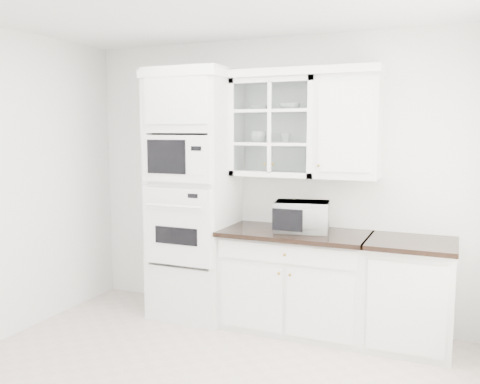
% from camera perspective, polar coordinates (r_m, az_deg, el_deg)
% --- Properties ---
extents(room_shell, '(4.00, 3.50, 2.70)m').
position_cam_1_polar(room_shell, '(3.70, -2.37, 6.24)').
color(room_shell, white).
rests_on(room_shell, ground).
extents(oven_column, '(0.76, 0.68, 2.40)m').
position_cam_1_polar(oven_column, '(4.96, -5.24, -0.32)').
color(oven_column, white).
rests_on(oven_column, ground).
extents(base_cabinet_run, '(1.32, 0.67, 0.92)m').
position_cam_1_polar(base_cabinet_run, '(4.75, 6.21, -9.76)').
color(base_cabinet_run, white).
rests_on(base_cabinet_run, ground).
extents(extra_base_cabinet, '(0.72, 0.67, 0.92)m').
position_cam_1_polar(extra_base_cabinet, '(4.57, 18.50, -10.74)').
color(extra_base_cabinet, white).
rests_on(extra_base_cabinet, ground).
extents(upper_cabinet_glass, '(0.80, 0.33, 0.90)m').
position_cam_1_polar(upper_cabinet_glass, '(4.76, 4.01, 7.24)').
color(upper_cabinet_glass, white).
rests_on(upper_cabinet_glass, room_shell).
extents(upper_cabinet_solid, '(0.55, 0.33, 0.90)m').
position_cam_1_polar(upper_cabinet_solid, '(4.58, 12.08, 7.12)').
color(upper_cabinet_solid, white).
rests_on(upper_cabinet_solid, room_shell).
extents(crown_molding, '(2.14, 0.38, 0.07)m').
position_cam_1_polar(crown_molding, '(4.79, 2.75, 13.05)').
color(crown_molding, white).
rests_on(crown_molding, room_shell).
extents(countertop_microwave, '(0.54, 0.47, 0.27)m').
position_cam_1_polar(countertop_microwave, '(4.59, 6.98, -2.73)').
color(countertop_microwave, white).
rests_on(countertop_microwave, base_cabinet_run).
extents(bowl_a, '(0.24, 0.24, 0.05)m').
position_cam_1_polar(bowl_a, '(4.82, 2.24, 9.45)').
color(bowl_a, white).
rests_on(bowl_a, upper_cabinet_glass).
extents(bowl_b, '(0.23, 0.23, 0.06)m').
position_cam_1_polar(bowl_b, '(4.71, 5.59, 9.53)').
color(bowl_b, white).
rests_on(bowl_b, upper_cabinet_glass).
extents(cup_a, '(0.16, 0.16, 0.11)m').
position_cam_1_polar(cup_a, '(4.79, 2.05, 6.22)').
color(cup_a, white).
rests_on(cup_a, upper_cabinet_glass).
extents(cup_b, '(0.12, 0.12, 0.09)m').
position_cam_1_polar(cup_b, '(4.73, 5.16, 6.05)').
color(cup_b, white).
rests_on(cup_b, upper_cabinet_glass).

